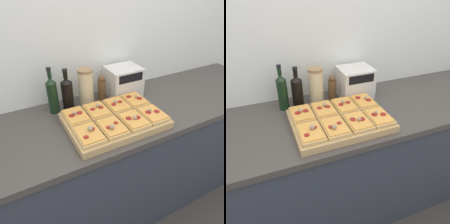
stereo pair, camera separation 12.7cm
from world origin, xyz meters
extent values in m
cube|color=silver|center=(0.00, 0.68, 1.25)|extent=(6.00, 0.06, 2.50)
cube|color=#333842|center=(0.00, 0.32, 0.43)|extent=(2.60, 0.64, 0.85)
cube|color=#423D38|center=(0.00, 0.32, 0.87)|extent=(2.63, 0.67, 0.04)
cube|color=tan|center=(-0.07, 0.22, 0.91)|extent=(0.55, 0.40, 0.04)
cube|color=tan|center=(-0.27, 0.32, 0.94)|extent=(0.12, 0.18, 0.02)
cube|color=gold|center=(-0.27, 0.32, 0.96)|extent=(0.11, 0.16, 0.01)
cylinder|color=maroon|center=(-0.29, 0.31, 0.96)|extent=(0.03, 0.03, 0.00)
cylinder|color=maroon|center=(-0.24, 0.32, 0.96)|extent=(0.03, 0.03, 0.00)
sphere|color=tan|center=(-0.27, 0.32, 0.97)|extent=(0.02, 0.02, 0.02)
cube|color=tan|center=(-0.14, 0.32, 0.94)|extent=(0.12, 0.18, 0.02)
cube|color=gold|center=(-0.14, 0.32, 0.96)|extent=(0.11, 0.16, 0.01)
cylinder|color=maroon|center=(-0.16, 0.32, 0.96)|extent=(0.03, 0.03, 0.00)
cylinder|color=maroon|center=(-0.11, 0.32, 0.96)|extent=(0.03, 0.03, 0.00)
sphere|color=tan|center=(-0.12, 0.33, 0.97)|extent=(0.03, 0.03, 0.03)
cube|color=tan|center=(0.00, 0.32, 0.94)|extent=(0.12, 0.18, 0.02)
cube|color=gold|center=(0.00, 0.32, 0.96)|extent=(0.11, 0.16, 0.01)
cylinder|color=maroon|center=(-0.03, 0.31, 0.96)|extent=(0.03, 0.03, 0.00)
cylinder|color=maroon|center=(0.02, 0.32, 0.96)|extent=(0.03, 0.03, 0.00)
sphere|color=tan|center=(-0.01, 0.32, 0.97)|extent=(0.02, 0.02, 0.02)
cube|color=tan|center=(0.13, 0.32, 0.94)|extent=(0.12, 0.18, 0.02)
cube|color=gold|center=(0.13, 0.32, 0.96)|extent=(0.11, 0.16, 0.01)
cylinder|color=maroon|center=(0.11, 0.35, 0.96)|extent=(0.03, 0.03, 0.00)
cylinder|color=maroon|center=(0.16, 0.30, 0.96)|extent=(0.03, 0.03, 0.00)
sphere|color=tan|center=(0.14, 0.32, 0.97)|extent=(0.02, 0.02, 0.02)
cube|color=tan|center=(-0.27, 0.13, 0.94)|extent=(0.12, 0.18, 0.02)
cube|color=gold|center=(-0.27, 0.13, 0.96)|extent=(0.11, 0.16, 0.01)
cylinder|color=maroon|center=(-0.30, 0.10, 0.96)|extent=(0.03, 0.03, 0.00)
cylinder|color=maroon|center=(-0.24, 0.14, 0.96)|extent=(0.03, 0.03, 0.00)
sphere|color=tan|center=(-0.26, 0.14, 0.98)|extent=(0.03, 0.03, 0.03)
cube|color=tan|center=(-0.14, 0.13, 0.94)|extent=(0.12, 0.18, 0.02)
cube|color=gold|center=(-0.14, 0.13, 0.96)|extent=(0.11, 0.16, 0.01)
cylinder|color=maroon|center=(-0.16, 0.12, 0.96)|extent=(0.03, 0.03, 0.00)
cylinder|color=maroon|center=(-0.11, 0.13, 0.96)|extent=(0.03, 0.03, 0.00)
sphere|color=tan|center=(-0.15, 0.10, 0.97)|extent=(0.03, 0.03, 0.03)
cube|color=tan|center=(0.00, 0.13, 0.94)|extent=(0.12, 0.18, 0.02)
cube|color=gold|center=(0.00, 0.13, 0.96)|extent=(0.11, 0.16, 0.01)
cylinder|color=maroon|center=(-0.03, 0.14, 0.96)|extent=(0.03, 0.03, 0.00)
cylinder|color=maroon|center=(0.02, 0.12, 0.96)|extent=(0.03, 0.03, 0.00)
sphere|color=tan|center=(0.00, 0.12, 0.97)|extent=(0.02, 0.02, 0.02)
cube|color=tan|center=(0.13, 0.13, 0.94)|extent=(0.12, 0.18, 0.02)
cube|color=gold|center=(0.13, 0.13, 0.96)|extent=(0.11, 0.16, 0.01)
cylinder|color=maroon|center=(0.11, 0.14, 0.96)|extent=(0.03, 0.03, 0.00)
cylinder|color=maroon|center=(0.15, 0.12, 0.96)|extent=(0.03, 0.03, 0.00)
sphere|color=tan|center=(0.12, 0.14, 0.97)|extent=(0.02, 0.02, 0.02)
cylinder|color=black|center=(-0.34, 0.51, 0.99)|extent=(0.06, 0.06, 0.20)
cone|color=black|center=(-0.34, 0.51, 1.11)|extent=(0.06, 0.06, 0.03)
cylinder|color=black|center=(-0.34, 0.51, 1.15)|extent=(0.02, 0.02, 0.05)
cylinder|color=black|center=(-0.34, 0.51, 1.18)|extent=(0.03, 0.03, 0.01)
cylinder|color=black|center=(-0.25, 0.51, 0.98)|extent=(0.07, 0.07, 0.18)
cone|color=black|center=(-0.25, 0.51, 1.09)|extent=(0.07, 0.07, 0.03)
cylinder|color=black|center=(-0.25, 0.51, 1.13)|extent=(0.03, 0.03, 0.05)
cylinder|color=black|center=(-0.25, 0.51, 1.16)|extent=(0.03, 0.03, 0.01)
cylinder|color=beige|center=(-0.12, 0.51, 1.00)|extent=(0.09, 0.09, 0.23)
cylinder|color=#937047|center=(-0.12, 0.51, 1.13)|extent=(0.10, 0.10, 0.02)
cylinder|color=brown|center=(-0.01, 0.51, 0.96)|extent=(0.05, 0.05, 0.15)
sphere|color=brown|center=(-0.01, 0.51, 1.05)|extent=(0.05, 0.05, 0.05)
cube|color=beige|center=(0.16, 0.51, 0.99)|extent=(0.23, 0.20, 0.21)
cube|color=black|center=(0.16, 0.42, 1.06)|extent=(0.18, 0.01, 0.06)
cube|color=black|center=(0.29, 0.51, 1.00)|extent=(0.02, 0.02, 0.02)
camera|label=1|loc=(-0.58, -0.70, 1.63)|focal=35.00mm
camera|label=2|loc=(-0.46, -0.75, 1.63)|focal=35.00mm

